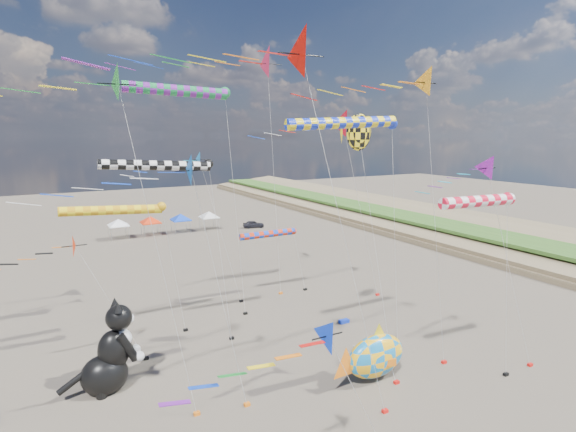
% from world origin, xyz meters
% --- Properties ---
extents(delta_kite_0, '(12.08, 1.99, 20.43)m').
position_xyz_m(delta_kite_0, '(3.19, 6.79, 19.05)').
color(delta_kite_0, '#FFA21E').
rests_on(delta_kite_0, ground).
extents(delta_kite_1, '(12.00, 2.05, 19.84)m').
position_xyz_m(delta_kite_1, '(-14.16, 9.58, 18.44)').
color(delta_kite_1, green).
rests_on(delta_kite_1, ground).
extents(delta_kite_2, '(14.12, 2.81, 21.57)m').
position_xyz_m(delta_kite_2, '(-4.57, 4.35, 19.92)').
color(delta_kite_2, '#C30C02').
rests_on(delta_kite_2, ground).
extents(delta_kite_3, '(10.52, 1.91, 15.52)m').
position_xyz_m(delta_kite_3, '(-10.58, 8.97, 14.18)').
color(delta_kite_3, '#0452B4').
rests_on(delta_kite_3, ground).
extents(delta_kite_4, '(9.33, 1.72, 10.04)m').
position_xyz_m(delta_kite_4, '(-15.12, 17.90, 8.80)').
color(delta_kite_4, '#F9330C').
rests_on(delta_kite_4, ground).
extents(delta_kite_5, '(9.25, 1.68, 15.00)m').
position_xyz_m(delta_kite_5, '(-3.83, 25.21, 13.74)').
color(delta_kite_5, '#218CD9').
rests_on(delta_kite_5, ground).
extents(delta_kite_6, '(10.01, 1.67, 8.91)m').
position_xyz_m(delta_kite_6, '(-6.78, 1.23, 7.66)').
color(delta_kite_6, '#0B35DA').
rests_on(delta_kite_6, ground).
extents(delta_kite_7, '(9.71, 1.70, 15.22)m').
position_xyz_m(delta_kite_7, '(8.32, 3.51, 13.97)').
color(delta_kite_7, purple).
rests_on(delta_kite_7, ground).
extents(delta_kite_8, '(13.33, 2.76, 18.77)m').
position_xyz_m(delta_kite_8, '(8.24, 20.09, 17.16)').
color(delta_kite_8, red).
rests_on(delta_kite_8, ground).
extents(delta_kite_9, '(15.94, 3.33, 24.59)m').
position_xyz_m(delta_kite_9, '(1.36, 25.36, 22.71)').
color(delta_kite_9, '#DD2149').
rests_on(delta_kite_9, ground).
extents(windsock_0, '(8.99, 0.75, 11.15)m').
position_xyz_m(windsock_0, '(-11.41, 21.30, 10.72)').
color(windsock_0, gold).
rests_on(windsock_0, ground).
extents(windsock_1, '(7.18, 0.74, 12.81)m').
position_xyz_m(windsock_1, '(6.66, 3.52, 12.36)').
color(windsock_1, red).
rests_on(windsock_1, ground).
extents(windsock_2, '(9.75, 0.76, 17.45)m').
position_xyz_m(windsock_2, '(1.16, 9.59, 16.99)').
color(windsock_2, '#152ED2').
rests_on(windsock_2, ground).
extents(windsock_3, '(9.28, 0.71, 14.59)m').
position_xyz_m(windsock_3, '(-8.76, 17.92, 14.15)').
color(windsock_3, black).
rests_on(windsock_3, ground).
extents(windsock_4, '(9.81, 0.94, 20.25)m').
position_xyz_m(windsock_4, '(-5.88, 22.13, 19.72)').
color(windsock_4, '#18863F').
rests_on(windsock_4, ground).
extents(windsock_5, '(7.52, 0.71, 6.98)m').
position_xyz_m(windsock_5, '(3.43, 25.09, 6.58)').
color(windsock_5, red).
rests_on(windsock_5, ground).
extents(angelfish_kite, '(3.74, 3.02, 17.84)m').
position_xyz_m(angelfish_kite, '(3.80, 12.12, 16.38)').
color(angelfish_kite, yellow).
rests_on(angelfish_kite, ground).
extents(cat_inflatable, '(4.50, 2.33, 6.01)m').
position_xyz_m(cat_inflatable, '(-13.47, 14.92, 3.00)').
color(cat_inflatable, black).
rests_on(cat_inflatable, ground).
extents(fish_inflatable, '(5.94, 2.12, 4.07)m').
position_xyz_m(fish_inflatable, '(2.19, 7.41, 1.79)').
color(fish_inflatable, '#1377BC').
rests_on(fish_inflatable, ground).
extents(person_adult, '(0.64, 0.51, 1.53)m').
position_xyz_m(person_adult, '(2.28, 9.69, 0.77)').
color(person_adult, gray).
rests_on(person_adult, ground).
extents(child_green, '(0.65, 0.54, 1.18)m').
position_xyz_m(child_green, '(5.88, 10.44, 0.59)').
color(child_green, '#1F8922').
rests_on(child_green, ground).
extents(child_blue, '(0.45, 0.59, 0.92)m').
position_xyz_m(child_blue, '(2.03, 10.43, 0.46)').
color(child_blue, '#27559E').
rests_on(child_blue, ground).
extents(kite_bag_0, '(0.90, 0.44, 0.30)m').
position_xyz_m(kite_bag_0, '(6.04, 16.15, 0.15)').
color(kite_bag_0, blue).
rests_on(kite_bag_0, ground).
extents(kite_bag_2, '(0.90, 0.44, 0.30)m').
position_xyz_m(kite_bag_2, '(2.70, 9.98, 0.15)').
color(kite_bag_2, black).
rests_on(kite_bag_2, ground).
extents(tent_row, '(19.20, 4.20, 3.80)m').
position_xyz_m(tent_row, '(1.50, 60.00, 3.15)').
color(tent_row, white).
rests_on(tent_row, ground).
extents(parked_car, '(4.03, 2.42, 1.28)m').
position_xyz_m(parked_car, '(16.60, 58.00, 0.64)').
color(parked_car, '#26262D').
rests_on(parked_car, ground).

